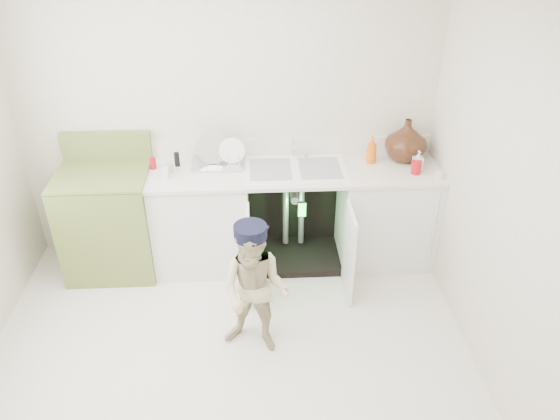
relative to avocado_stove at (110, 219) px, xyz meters
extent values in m
plane|color=silver|center=(1.03, -1.18, -0.48)|extent=(3.50, 3.50, 0.00)
cube|color=beige|center=(1.03, 0.32, 0.77)|extent=(3.50, 2.50, 0.02)
cube|color=beige|center=(2.78, -1.18, 0.77)|extent=(2.50, 3.00, 0.02)
cube|color=silver|center=(0.78, 0.02, -0.05)|extent=(0.80, 0.60, 0.86)
cube|color=silver|center=(2.38, 0.02, -0.05)|extent=(0.80, 0.60, 0.86)
cube|color=black|center=(1.58, 0.29, -0.05)|extent=(0.80, 0.06, 0.86)
cube|color=black|center=(1.58, 0.02, -0.45)|extent=(0.80, 0.60, 0.06)
cylinder|color=gray|center=(1.51, 0.12, -0.03)|extent=(0.05, 0.05, 0.70)
cylinder|color=gray|center=(1.65, 0.12, -0.03)|extent=(0.05, 0.05, 0.70)
cylinder|color=gray|center=(1.58, 0.07, 0.14)|extent=(0.07, 0.18, 0.07)
cube|color=silver|center=(1.18, -0.48, -0.08)|extent=(0.03, 0.40, 0.76)
cube|color=silver|center=(1.98, -0.48, -0.08)|extent=(0.02, 0.40, 0.76)
cube|color=white|center=(1.58, 0.02, 0.41)|extent=(2.44, 0.64, 0.03)
cube|color=white|center=(1.58, 0.31, 0.50)|extent=(2.44, 0.02, 0.15)
cube|color=white|center=(1.58, 0.02, 0.42)|extent=(0.85, 0.55, 0.02)
cube|color=gray|center=(1.37, 0.02, 0.43)|extent=(0.34, 0.40, 0.01)
cube|color=gray|center=(1.78, 0.02, 0.43)|extent=(0.34, 0.40, 0.01)
cylinder|color=silver|center=(1.58, 0.24, 0.51)|extent=(0.03, 0.03, 0.17)
cylinder|color=silver|center=(1.58, 0.18, 0.59)|extent=(0.02, 0.14, 0.02)
cylinder|color=silver|center=(1.69, 0.24, 0.46)|extent=(0.04, 0.04, 0.06)
cylinder|color=white|center=(2.71, -0.29, 0.07)|extent=(0.01, 0.01, 0.70)
cube|color=white|center=(2.71, -0.20, 0.45)|extent=(0.04, 0.02, 0.06)
cube|color=silver|center=(0.94, 0.14, 0.43)|extent=(0.44, 0.30, 0.02)
cylinder|color=silver|center=(0.90, 0.16, 0.51)|extent=(0.28, 0.10, 0.27)
cylinder|color=white|center=(1.06, 0.14, 0.50)|extent=(0.22, 0.06, 0.21)
cylinder|color=silver|center=(0.76, 0.04, 0.51)|extent=(0.01, 0.01, 0.13)
cylinder|color=silver|center=(0.85, 0.04, 0.51)|extent=(0.01, 0.01, 0.13)
cylinder|color=silver|center=(0.94, 0.04, 0.51)|extent=(0.01, 0.01, 0.13)
cylinder|color=silver|center=(1.03, 0.04, 0.51)|extent=(0.01, 0.01, 0.13)
cylinder|color=silver|center=(1.12, 0.04, 0.51)|extent=(0.01, 0.01, 0.13)
imported|color=#452113|center=(2.52, 0.16, 0.60)|extent=(0.34, 0.34, 0.36)
imported|color=#E35E0B|center=(2.22, 0.12, 0.54)|extent=(0.09, 0.09, 0.23)
imported|color=silver|center=(2.58, -0.04, 0.51)|extent=(0.08, 0.08, 0.17)
cylinder|color=#B40F18|center=(2.55, -0.10, 0.48)|extent=(0.08, 0.08, 0.11)
cylinder|color=#A50E1A|center=(0.41, 0.10, 0.47)|extent=(0.05, 0.05, 0.10)
cylinder|color=tan|center=(0.55, 0.02, 0.46)|extent=(0.06, 0.06, 0.08)
cylinder|color=black|center=(0.60, 0.14, 0.48)|extent=(0.04, 0.04, 0.12)
cube|color=silver|center=(0.53, -0.08, 0.47)|extent=(0.05, 0.05, 0.09)
cube|color=olive|center=(0.00, -0.01, -0.03)|extent=(0.74, 0.65, 0.90)
cube|color=olive|center=(0.00, -0.01, 0.44)|extent=(0.74, 0.65, 0.02)
cube|color=olive|center=(0.00, 0.28, 0.56)|extent=(0.74, 0.06, 0.23)
cylinder|color=black|center=(-0.19, -0.17, 0.43)|extent=(0.17, 0.17, 0.02)
cylinder|color=silver|center=(-0.19, -0.17, 0.45)|extent=(0.20, 0.20, 0.01)
cylinder|color=black|center=(-0.19, 0.15, 0.43)|extent=(0.17, 0.17, 0.02)
cylinder|color=silver|center=(-0.19, 0.15, 0.45)|extent=(0.20, 0.20, 0.01)
cylinder|color=black|center=(0.19, -0.17, 0.43)|extent=(0.17, 0.17, 0.02)
cylinder|color=silver|center=(0.19, -0.17, 0.45)|extent=(0.20, 0.20, 0.01)
cylinder|color=black|center=(0.19, 0.15, 0.43)|extent=(0.17, 0.17, 0.02)
cylinder|color=silver|center=(0.19, 0.15, 0.45)|extent=(0.20, 0.20, 0.01)
imported|color=beige|center=(1.22, -1.05, 0.03)|extent=(0.60, 0.53, 1.02)
cylinder|color=black|center=(1.22, -1.05, 0.52)|extent=(0.28, 0.28, 0.09)
cube|color=black|center=(1.25, -0.96, 0.48)|extent=(0.19, 0.14, 0.01)
cube|color=black|center=(1.61, -0.32, 0.24)|extent=(0.07, 0.01, 0.14)
cube|color=#26F23F|center=(1.61, -0.33, 0.24)|extent=(0.06, 0.00, 0.12)
camera|label=1|loc=(1.23, -3.98, 2.49)|focal=35.00mm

